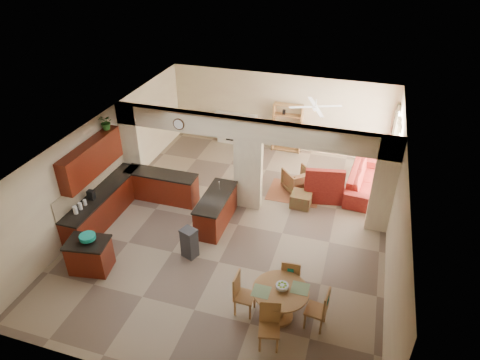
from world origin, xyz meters
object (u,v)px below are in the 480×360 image
(kitchen_island, at_px, (90,255))
(sofa, at_px, (366,181))
(dining_table, at_px, (280,299))
(armchair, at_px, (297,180))

(kitchen_island, height_order, sofa, kitchen_island)
(kitchen_island, bearing_deg, dining_table, -10.47)
(kitchen_island, height_order, armchair, kitchen_island)
(dining_table, relative_size, sofa, 0.47)
(sofa, relative_size, armchair, 3.22)
(kitchen_island, bearing_deg, armchair, 41.37)
(dining_table, distance_m, sofa, 5.88)
(kitchen_island, distance_m, dining_table, 4.72)
(dining_table, bearing_deg, sofa, 75.48)
(sofa, xyz_separation_m, armchair, (-2.07, -0.56, -0.01))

